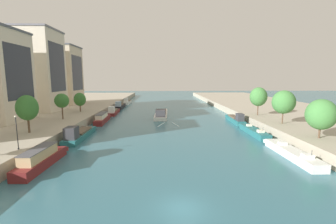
{
  "coord_description": "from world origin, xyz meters",
  "views": [
    {
      "loc": [
        -1.88,
        -19.17,
        11.76
      ],
      "look_at": [
        0.0,
        46.33,
        2.12
      ],
      "focal_mm": 24.31,
      "sensor_mm": 36.0,
      "label": 1
    }
  ],
  "objects": [
    {
      "name": "moored_boat_left_end",
      "position": [
        -18.21,
        25.06,
        0.9
      ],
      "size": [
        2.85,
        14.1,
        3.14
      ],
      "color": "#23666B",
      "rests_on": "ground"
    },
    {
      "name": "tree_left_by_lamp",
      "position": [
        -25.73,
        35.63,
        6.52
      ],
      "size": [
        3.32,
        3.32,
        6.18
      ],
      "color": "brown",
      "rests_on": "quay_left"
    },
    {
      "name": "moored_boat_right_second",
      "position": [
        17.79,
        13.47,
        0.62
      ],
      "size": [
        2.53,
        13.53,
        2.29
      ],
      "color": "silver",
      "rests_on": "ground"
    },
    {
      "name": "quay_right",
      "position": [
        38.3,
        55.0,
        1.04
      ],
      "size": [
        36.0,
        170.0,
        2.08
      ],
      "primitive_type": "cube",
      "color": "#A89E89",
      "rests_on": "ground"
    },
    {
      "name": "moored_boat_left_lone",
      "position": [
        -18.05,
        10.57,
        1.13
      ],
      "size": [
        2.48,
        11.28,
        2.7
      ],
      "color": "maroon",
      "rests_on": "ground"
    },
    {
      "name": "moored_boat_left_near",
      "position": [
        -17.92,
        56.34,
        0.88
      ],
      "size": [
        2.85,
        12.82,
        3.01
      ],
      "color": "maroon",
      "rests_on": "ground"
    },
    {
      "name": "moored_boat_right_lone",
      "position": [
        18.14,
        40.85,
        0.89
      ],
      "size": [
        2.46,
        12.75,
        2.97
      ],
      "color": "#23666B",
      "rests_on": "ground"
    },
    {
      "name": "wake_behind_barge",
      "position": [
        -0.1,
        38.6,
        0.01
      ],
      "size": [
        5.6,
        5.98,
        0.03
      ],
      "color": "#A5D1DB",
      "rests_on": "ground"
    },
    {
      "name": "tree_right_by_lamp",
      "position": [
        23.75,
        40.07,
        7.02
      ],
      "size": [
        4.4,
        4.4,
        7.43
      ],
      "color": "brown",
      "rests_on": "quay_right"
    },
    {
      "name": "building_left_tall",
      "position": [
        -39.67,
        50.49,
        14.12
      ],
      "size": [
        14.36,
        12.6,
        24.05
      ],
      "color": "beige",
      "rests_on": "quay_left"
    },
    {
      "name": "tree_left_third",
      "position": [
        -25.84,
        21.69,
        6.59
      ],
      "size": [
        3.69,
        3.69,
        6.81
      ],
      "color": "brown",
      "rests_on": "quay_left"
    },
    {
      "name": "building_left_middle",
      "position": [
        -39.67,
        69.32,
        13.03
      ],
      "size": [
        12.19,
        13.22,
        21.87
      ],
      "color": "beige",
      "rests_on": "quay_left"
    },
    {
      "name": "moored_boat_right_gap_after",
      "position": [
        17.75,
        27.8,
        0.64
      ],
      "size": [
        2.24,
        12.98,
        2.32
      ],
      "color": "#23666B",
      "rests_on": "ground"
    },
    {
      "name": "lamppost_left_bank",
      "position": [
        -21.64,
        11.68,
        4.68
      ],
      "size": [
        0.28,
        0.28,
        4.74
      ],
      "color": "black",
      "rests_on": "quay_left"
    },
    {
      "name": "quay_left",
      "position": [
        -38.3,
        55.0,
        1.04
      ],
      "size": [
        36.0,
        170.0,
        2.08
      ],
      "primitive_type": "cube",
      "color": "#A89E89",
      "rests_on": "ground"
    },
    {
      "name": "ground_plane",
      "position": [
        0.0,
        0.0,
        0.0
      ],
      "size": [
        400.0,
        400.0,
        0.0
      ],
      "primitive_type": "plane",
      "color": "#336675"
    },
    {
      "name": "moored_boat_left_far",
      "position": [
        -17.94,
        87.73,
        0.95
      ],
      "size": [
        2.59,
        11.72,
        3.11
      ],
      "color": "silver",
      "rests_on": "ground"
    },
    {
      "name": "moored_boat_left_midway",
      "position": [
        -18.54,
        71.8,
        0.94
      ],
      "size": [
        2.74,
        13.46,
        3.09
      ],
      "color": "black",
      "rests_on": "ground"
    },
    {
      "name": "barge_midriver",
      "position": [
        -1.98,
        51.71,
        0.85
      ],
      "size": [
        4.35,
        20.43,
        2.86
      ],
      "color": "silver",
      "rests_on": "ground"
    },
    {
      "name": "moored_boat_left_second",
      "position": [
        -17.92,
        41.82,
        1.1
      ],
      "size": [
        2.56,
        12.18,
        2.62
      ],
      "color": "maroon",
      "rests_on": "ground"
    },
    {
      "name": "tree_left_end_of_row",
      "position": [
        -25.87,
        48.05,
        5.71
      ],
      "size": [
        3.4,
        3.4,
        5.6
      ],
      "color": "brown",
      "rests_on": "quay_left"
    },
    {
      "name": "tree_right_midway",
      "position": [
        24.33,
        28.61,
        6.78
      ],
      "size": [
        4.76,
        4.76,
        7.21
      ],
      "color": "brown",
      "rests_on": "quay_right"
    },
    {
      "name": "tree_right_end_of_row",
      "position": [
        24.01,
        16.48,
        6.0
      ],
      "size": [
        4.66,
        4.66,
        6.43
      ],
      "color": "brown",
      "rests_on": "quay_right"
    }
  ]
}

